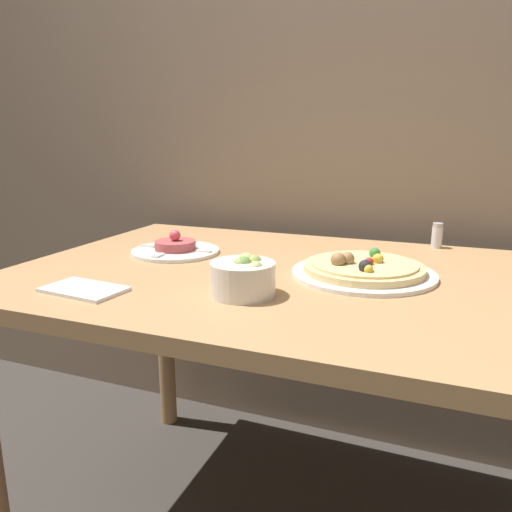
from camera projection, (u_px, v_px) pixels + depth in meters
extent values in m
cube|color=#84705B|center=(365.00, 59.00, 1.55)|extent=(8.00, 0.05, 2.60)
cube|color=#AD7F51|center=(312.00, 282.00, 1.17)|extent=(1.43, 0.89, 0.03)
cylinder|color=#AD7F51|center=(165.00, 333.00, 1.84)|extent=(0.06, 0.06, 0.72)
cylinder|color=white|center=(363.00, 274.00, 1.15)|extent=(0.33, 0.33, 0.01)
cylinder|color=#E5C17F|center=(364.00, 268.00, 1.15)|extent=(0.28, 0.28, 0.02)
cylinder|color=#E0C684|center=(364.00, 264.00, 1.15)|extent=(0.24, 0.24, 0.01)
sphere|color=black|center=(365.00, 266.00, 1.08)|extent=(0.03, 0.03, 0.03)
sphere|color=#997047|center=(338.00, 260.00, 1.13)|extent=(0.03, 0.03, 0.03)
sphere|color=gold|center=(368.00, 269.00, 1.07)|extent=(0.02, 0.02, 0.02)
sphere|color=gold|center=(378.00, 259.00, 1.14)|extent=(0.03, 0.03, 0.03)
sphere|color=#387F33|center=(375.00, 253.00, 1.20)|extent=(0.03, 0.03, 0.03)
sphere|color=#B22D23|center=(369.00, 262.00, 1.13)|extent=(0.02, 0.02, 0.02)
sphere|color=#997047|center=(347.00, 259.00, 1.14)|extent=(0.03, 0.03, 0.03)
cylinder|color=white|center=(176.00, 251.00, 1.37)|extent=(0.24, 0.24, 0.01)
cylinder|color=#A84747|center=(175.00, 245.00, 1.37)|extent=(0.11, 0.11, 0.02)
sphere|color=#DB4C5B|center=(175.00, 235.00, 1.36)|extent=(0.03, 0.03, 0.03)
cube|color=white|center=(204.00, 251.00, 1.34)|extent=(0.04, 0.02, 0.01)
cube|color=white|center=(191.00, 242.00, 1.45)|extent=(0.02, 0.04, 0.01)
cube|color=white|center=(148.00, 246.00, 1.40)|extent=(0.04, 0.02, 0.01)
cube|color=white|center=(158.00, 255.00, 1.29)|extent=(0.02, 0.04, 0.01)
cylinder|color=silver|center=(243.00, 279.00, 1.01)|extent=(0.13, 0.13, 0.07)
sphere|color=#B7BC70|center=(246.00, 261.00, 1.03)|extent=(0.04, 0.04, 0.04)
sphere|color=#B7BC70|center=(256.00, 268.00, 0.98)|extent=(0.03, 0.03, 0.03)
sphere|color=#8EA34C|center=(254.00, 262.00, 1.02)|extent=(0.03, 0.03, 0.03)
sphere|color=#B7BC70|center=(246.00, 265.00, 1.00)|extent=(0.03, 0.03, 0.03)
sphere|color=#8EA34C|center=(240.00, 265.00, 1.00)|extent=(0.03, 0.03, 0.03)
sphere|color=#668E42|center=(244.00, 265.00, 1.00)|extent=(0.03, 0.03, 0.03)
cube|color=white|center=(84.00, 289.00, 1.04)|extent=(0.18, 0.12, 0.01)
cylinder|color=silver|center=(437.00, 237.00, 1.43)|extent=(0.03, 0.03, 0.06)
cylinder|color=#B2B2B7|center=(438.00, 225.00, 1.42)|extent=(0.03, 0.03, 0.01)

